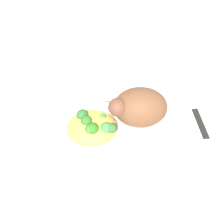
# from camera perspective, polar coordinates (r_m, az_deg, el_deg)

# --- Properties ---
(ground_plane) EXTENTS (2.00, 2.00, 0.00)m
(ground_plane) POSITION_cam_1_polar(r_m,az_deg,el_deg) (0.50, 0.00, -1.90)
(ground_plane) COLOR #C2B49E
(plate) EXTENTS (0.25, 0.25, 0.02)m
(plate) POSITION_cam_1_polar(r_m,az_deg,el_deg) (0.49, 0.00, -1.29)
(plate) COLOR white
(plate) RESTS_ON ground_plane
(roasted_chicken) EXTENTS (0.12, 0.09, 0.08)m
(roasted_chicken) POSITION_cam_1_polar(r_m,az_deg,el_deg) (0.45, 7.13, 1.25)
(roasted_chicken) COLOR brown
(roasted_chicken) RESTS_ON plate
(rice_pile) EXTENTS (0.10, 0.07, 0.05)m
(rice_pile) POSITION_cam_1_polar(r_m,az_deg,el_deg) (0.50, -0.75, 6.30)
(rice_pile) COLOR white
(rice_pile) RESTS_ON plate
(mac_cheese_with_broccoli) EXTENTS (0.10, 0.09, 0.04)m
(mac_cheese_with_broccoli) POSITION_cam_1_polar(r_m,az_deg,el_deg) (0.44, -4.94, -3.83)
(mac_cheese_with_broccoli) COLOR #EBB646
(mac_cheese_with_broccoli) RESTS_ON plate
(fork) EXTENTS (0.03, 0.14, 0.01)m
(fork) POSITION_cam_1_polar(r_m,az_deg,el_deg) (0.51, 18.13, -3.36)
(fork) COLOR silver
(fork) RESTS_ON ground_plane
(knife) EXTENTS (0.03, 0.19, 0.01)m
(knife) POSITION_cam_1_polar(r_m,az_deg,el_deg) (0.51, 23.56, -6.22)
(knife) COLOR black
(knife) RESTS_ON ground_plane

